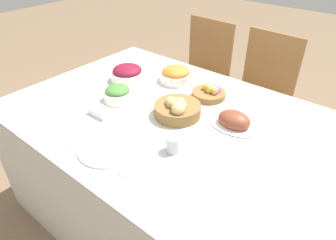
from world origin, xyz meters
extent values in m
plane|color=#7F664C|center=(0.00, 0.00, 0.00)|extent=(12.00, 12.00, 0.00)
cube|color=silver|center=(0.00, 0.00, 0.38)|extent=(1.88, 1.19, 0.76)
cylinder|color=olive|center=(-0.20, 0.68, 0.22)|extent=(0.03, 0.03, 0.45)
cylinder|color=olive|center=(0.19, 0.66, 0.22)|extent=(0.03, 0.03, 0.45)
cylinder|color=olive|center=(-0.17, 1.07, 0.22)|extent=(0.03, 0.03, 0.45)
cylinder|color=olive|center=(0.21, 1.04, 0.22)|extent=(0.03, 0.03, 0.45)
cube|color=olive|center=(0.01, 0.86, 0.46)|extent=(0.45, 0.45, 0.02)
cube|color=olive|center=(0.02, 1.06, 0.71)|extent=(0.42, 0.05, 0.49)
cylinder|color=olive|center=(-0.73, 0.68, 0.22)|extent=(0.03, 0.03, 0.45)
cylinder|color=olive|center=(-0.34, 0.66, 0.22)|extent=(0.03, 0.03, 0.45)
cylinder|color=olive|center=(-0.71, 1.07, 0.22)|extent=(0.03, 0.03, 0.45)
cylinder|color=olive|center=(-0.32, 1.05, 0.22)|extent=(0.03, 0.03, 0.45)
cube|color=olive|center=(-0.52, 0.86, 0.46)|extent=(0.44, 0.44, 0.02)
cube|color=olive|center=(-0.51, 1.07, 0.71)|extent=(0.42, 0.04, 0.49)
cylinder|color=olive|center=(-0.05, 0.02, 0.79)|extent=(0.24, 0.24, 0.06)
ellipsoid|color=tan|center=(-0.04, 0.02, 0.83)|extent=(0.08, 0.09, 0.05)
ellipsoid|color=tan|center=(-0.04, 0.03, 0.83)|extent=(0.09, 0.09, 0.05)
ellipsoid|color=tan|center=(-0.06, 0.00, 0.84)|extent=(0.08, 0.09, 0.06)
ellipsoid|color=tan|center=(-0.01, -0.03, 0.84)|extent=(0.10, 0.10, 0.06)
ellipsoid|color=tan|center=(-0.03, 0.02, 0.83)|extent=(0.08, 0.07, 0.05)
ellipsoid|color=tan|center=(-0.08, 0.01, 0.83)|extent=(0.09, 0.08, 0.06)
ellipsoid|color=tan|center=(-0.05, 0.03, 0.83)|extent=(0.11, 0.10, 0.05)
cylinder|color=olive|center=(-0.03, 0.29, 0.78)|extent=(0.19, 0.19, 0.03)
ellipsoid|color=#F4D151|center=(-0.02, 0.28, 0.81)|extent=(0.04, 0.04, 0.05)
ellipsoid|color=pink|center=(0.01, 0.29, 0.81)|extent=(0.03, 0.03, 0.04)
ellipsoid|color=#B27AD1|center=(0.01, 0.31, 0.81)|extent=(0.04, 0.04, 0.05)
ellipsoid|color=#F4D151|center=(0.01, 0.28, 0.81)|extent=(0.04, 0.04, 0.05)
ellipsoid|color=#60B2E0|center=(-0.01, 0.30, 0.81)|extent=(0.04, 0.04, 0.05)
ellipsoid|color=#B27AD1|center=(-0.03, 0.30, 0.81)|extent=(0.04, 0.04, 0.05)
ellipsoid|color=#7FCC7A|center=(-0.06, 0.32, 0.81)|extent=(0.03, 0.03, 0.04)
ellipsoid|color=#F4D151|center=(-0.06, 0.30, 0.81)|extent=(0.04, 0.04, 0.05)
ellipsoid|color=white|center=(0.22, 0.12, 0.76)|extent=(0.25, 0.18, 0.01)
ellipsoid|color=brown|center=(0.22, 0.12, 0.79)|extent=(0.16, 0.12, 0.09)
cylinder|color=white|center=(-0.54, 0.15, 0.79)|extent=(0.21, 0.21, 0.06)
ellipsoid|color=maroon|center=(-0.54, 0.15, 0.83)|extent=(0.18, 0.18, 0.06)
cylinder|color=white|center=(-0.30, 0.33, 0.79)|extent=(0.20, 0.20, 0.05)
ellipsoid|color=orange|center=(-0.30, 0.33, 0.83)|extent=(0.17, 0.17, 0.06)
cylinder|color=white|center=(-0.40, -0.06, 0.79)|extent=(0.16, 0.16, 0.06)
ellipsoid|color=#478438|center=(-0.40, -0.06, 0.82)|extent=(0.13, 0.13, 0.05)
cylinder|color=white|center=(-0.12, -0.39, 0.76)|extent=(0.26, 0.26, 0.01)
cube|color=silver|center=(-0.27, -0.39, 0.76)|extent=(0.02, 0.16, 0.00)
cube|color=silver|center=(0.04, -0.39, 0.76)|extent=(0.02, 0.16, 0.00)
cube|color=silver|center=(0.07, -0.39, 0.76)|extent=(0.02, 0.16, 0.00)
cylinder|color=silver|center=(0.11, -0.22, 0.80)|extent=(0.07, 0.07, 0.07)
cube|color=white|center=(-0.36, -0.22, 0.78)|extent=(0.12, 0.08, 0.03)
camera|label=1|loc=(0.74, -1.01, 1.60)|focal=32.00mm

